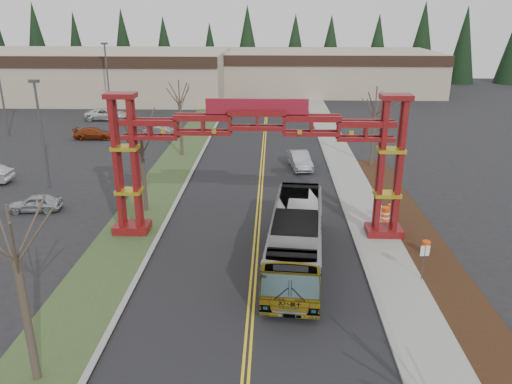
{
  "coord_description": "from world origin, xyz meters",
  "views": [
    {
      "loc": [
        0.95,
        -10.99,
        13.29
      ],
      "look_at": [
        0.03,
        15.56,
        3.72
      ],
      "focal_mm": 35.0,
      "sensor_mm": 36.0,
      "label": 1
    }
  ],
  "objects_px": {
    "transit_bus": "(296,238)",
    "barrel_south": "(426,248)",
    "retail_building_west": "(86,74)",
    "bare_tree_median_near": "(16,260)",
    "retail_building_east": "(325,71)",
    "bare_tree_right_far": "(375,110)",
    "barrel_north": "(391,211)",
    "silver_sedan": "(300,160)",
    "light_pole_far": "(107,73)",
    "bare_tree_median_far": "(180,102)",
    "barrel_mid": "(385,215)",
    "parked_car_mid_a": "(94,133)",
    "street_sign": "(424,256)",
    "parked_car_far_b": "(107,114)",
    "bare_tree_median_mid": "(141,143)",
    "light_pole_mid": "(0,85)",
    "parked_car_far_a": "(157,131)",
    "gateway_arch": "(257,143)",
    "light_pole_near": "(41,127)",
    "parked_car_near_a": "(35,203)"
  },
  "relations": [
    {
      "from": "transit_bus",
      "to": "light_pole_far",
      "type": "height_order",
      "value": "light_pole_far"
    },
    {
      "from": "parked_car_mid_a",
      "to": "retail_building_west",
      "type": "bearing_deg",
      "value": 19.08
    },
    {
      "from": "parked_car_far_b",
      "to": "bare_tree_median_near",
      "type": "relative_size",
      "value": 0.75
    },
    {
      "from": "retail_building_east",
      "to": "transit_bus",
      "type": "distance_m",
      "value": 66.43
    },
    {
      "from": "gateway_arch",
      "to": "light_pole_far",
      "type": "relative_size",
      "value": 1.9
    },
    {
      "from": "light_pole_near",
      "to": "retail_building_east",
      "type": "bearing_deg",
      "value": 63.1
    },
    {
      "from": "retail_building_east",
      "to": "bare_tree_right_far",
      "type": "relative_size",
      "value": 5.23
    },
    {
      "from": "parked_car_mid_a",
      "to": "barrel_mid",
      "type": "xyz_separation_m",
      "value": [
        27.55,
        -22.6,
        -0.09
      ]
    },
    {
      "from": "light_pole_near",
      "to": "barrel_mid",
      "type": "bearing_deg",
      "value": -13.92
    },
    {
      "from": "bare_tree_median_mid",
      "to": "silver_sedan",
      "type": "bearing_deg",
      "value": 43.38
    },
    {
      "from": "light_pole_near",
      "to": "barrel_mid",
      "type": "relative_size",
      "value": 7.9
    },
    {
      "from": "bare_tree_median_near",
      "to": "light_pole_mid",
      "type": "height_order",
      "value": "light_pole_mid"
    },
    {
      "from": "barrel_north",
      "to": "parked_car_mid_a",
      "type": "bearing_deg",
      "value": 142.42
    },
    {
      "from": "parked_car_far_b",
      "to": "light_pole_far",
      "type": "bearing_deg",
      "value": 10.64
    },
    {
      "from": "bare_tree_median_far",
      "to": "retail_building_east",
      "type": "bearing_deg",
      "value": 67.57
    },
    {
      "from": "bare_tree_median_mid",
      "to": "barrel_mid",
      "type": "distance_m",
      "value": 17.19
    },
    {
      "from": "silver_sedan",
      "to": "parked_car_far_a",
      "type": "height_order",
      "value": "silver_sedan"
    },
    {
      "from": "light_pole_near",
      "to": "light_pole_mid",
      "type": "relative_size",
      "value": 0.86
    },
    {
      "from": "bare_tree_right_far",
      "to": "light_pole_far",
      "type": "relative_size",
      "value": 0.76
    },
    {
      "from": "barrel_north",
      "to": "bare_tree_median_mid",
      "type": "bearing_deg",
      "value": 178.16
    },
    {
      "from": "transit_bus",
      "to": "barrel_south",
      "type": "bearing_deg",
      "value": 15.28
    },
    {
      "from": "retail_building_west",
      "to": "bare_tree_median_near",
      "type": "height_order",
      "value": "retail_building_west"
    },
    {
      "from": "barrel_south",
      "to": "street_sign",
      "type": "bearing_deg",
      "value": -109.21
    },
    {
      "from": "bare_tree_right_far",
      "to": "street_sign",
      "type": "bearing_deg",
      "value": -93.21
    },
    {
      "from": "bare_tree_median_far",
      "to": "barrel_mid",
      "type": "distance_m",
      "value": 23.62
    },
    {
      "from": "gateway_arch",
      "to": "barrel_north",
      "type": "xyz_separation_m",
      "value": [
        9.12,
        3.13,
        -5.52
      ]
    },
    {
      "from": "barrel_mid",
      "to": "bare_tree_right_far",
      "type": "bearing_deg",
      "value": 83.69
    },
    {
      "from": "bare_tree_median_far",
      "to": "bare_tree_right_far",
      "type": "bearing_deg",
      "value": -9.29
    },
    {
      "from": "parked_car_near_a",
      "to": "light_pole_mid",
      "type": "distance_m",
      "value": 26.88
    },
    {
      "from": "bare_tree_right_far",
      "to": "light_pole_far",
      "type": "xyz_separation_m",
      "value": [
        -31.73,
        24.17,
        0.38
      ]
    },
    {
      "from": "silver_sedan",
      "to": "light_pole_far",
      "type": "xyz_separation_m",
      "value": [
        -25.14,
        25.12,
        4.78
      ]
    },
    {
      "from": "bare_tree_median_mid",
      "to": "barrel_north",
      "type": "relative_size",
      "value": 7.57
    },
    {
      "from": "gateway_arch",
      "to": "bare_tree_median_far",
      "type": "relative_size",
      "value": 2.48
    },
    {
      "from": "retail_building_west",
      "to": "bare_tree_median_near",
      "type": "xyz_separation_m",
      "value": [
        22.0,
        -67.64,
        1.36
      ]
    },
    {
      "from": "street_sign",
      "to": "barrel_south",
      "type": "relative_size",
      "value": 2.29
    },
    {
      "from": "barrel_mid",
      "to": "parked_car_mid_a",
      "type": "bearing_deg",
      "value": 140.63
    },
    {
      "from": "bare_tree_median_near",
      "to": "bare_tree_median_far",
      "type": "bearing_deg",
      "value": 90.0
    },
    {
      "from": "bare_tree_median_mid",
      "to": "barrel_south",
      "type": "height_order",
      "value": "bare_tree_median_mid"
    },
    {
      "from": "parked_car_near_a",
      "to": "bare_tree_right_far",
      "type": "bearing_deg",
      "value": 109.65
    },
    {
      "from": "bare_tree_right_far",
      "to": "barrel_mid",
      "type": "distance_m",
      "value": 14.09
    },
    {
      "from": "bare_tree_median_far",
      "to": "bare_tree_median_mid",
      "type": "bearing_deg",
      "value": -90.0
    },
    {
      "from": "parked_car_near_a",
      "to": "barrel_south",
      "type": "bearing_deg",
      "value": 71.52
    },
    {
      "from": "street_sign",
      "to": "barrel_mid",
      "type": "xyz_separation_m",
      "value": [
        -0.28,
        7.85,
        -0.94
      ]
    },
    {
      "from": "retail_building_east",
      "to": "street_sign",
      "type": "relative_size",
      "value": 18.41
    },
    {
      "from": "bare_tree_median_near",
      "to": "street_sign",
      "type": "distance_m",
      "value": 18.98
    },
    {
      "from": "barrel_north",
      "to": "light_pole_mid",
      "type": "bearing_deg",
      "value": 149.31
    },
    {
      "from": "parked_car_near_a",
      "to": "bare_tree_median_near",
      "type": "relative_size",
      "value": 0.5
    },
    {
      "from": "silver_sedan",
      "to": "bare_tree_median_mid",
      "type": "relative_size",
      "value": 0.66
    },
    {
      "from": "bare_tree_median_far",
      "to": "light_pole_far",
      "type": "relative_size",
      "value": 0.77
    },
    {
      "from": "barrel_north",
      "to": "barrel_south",
      "type": "bearing_deg",
      "value": -82.48
    }
  ]
}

